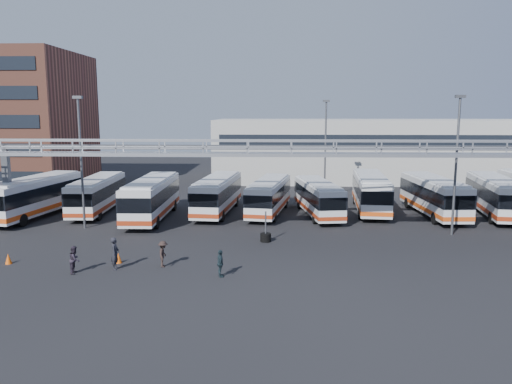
{
  "coord_description": "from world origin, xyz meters",
  "views": [
    {
      "loc": [
        -1.01,
        -29.53,
        9.02
      ],
      "look_at": [
        -2.48,
        6.0,
        3.29
      ],
      "focal_mm": 35.0,
      "sensor_mm": 36.0,
      "label": 1
    }
  ],
  "objects_px": {
    "bus_3": "(217,193)",
    "bus_6": "(371,191)",
    "pedestrian_a": "(115,253)",
    "bus_0": "(36,195)",
    "light_pole_back": "(325,144)",
    "bus_1": "(97,193)",
    "light_pole_left": "(81,155)",
    "bus_5": "(318,197)",
    "light_pole_mid": "(456,158)",
    "pedestrian_b": "(75,259)",
    "pedestrian_c": "(163,254)",
    "tire_stack": "(266,237)",
    "bus_8": "(495,195)",
    "bus_4": "(269,195)",
    "pedestrian_d": "(220,263)",
    "bus_7": "(434,195)",
    "cone_left": "(8,259)",
    "bus_2": "(152,197)",
    "cone_right": "(118,258)"
  },
  "relations": [
    {
      "from": "bus_3",
      "to": "bus_6",
      "type": "bearing_deg",
      "value": 11.04
    },
    {
      "from": "pedestrian_a",
      "to": "bus_0",
      "type": "bearing_deg",
      "value": 35.52
    },
    {
      "from": "light_pole_back",
      "to": "bus_1",
      "type": "distance_m",
      "value": 22.89
    },
    {
      "from": "light_pole_left",
      "to": "bus_5",
      "type": "relative_size",
      "value": 1.0
    },
    {
      "from": "light_pole_mid",
      "to": "bus_1",
      "type": "xyz_separation_m",
      "value": [
        -29.12,
        7.11,
        -3.96
      ]
    },
    {
      "from": "pedestrian_b",
      "to": "pedestrian_c",
      "type": "relative_size",
      "value": 1.01
    },
    {
      "from": "light_pole_back",
      "to": "tire_stack",
      "type": "relative_size",
      "value": 4.73
    },
    {
      "from": "bus_0",
      "to": "bus_8",
      "type": "relative_size",
      "value": 1.03
    },
    {
      "from": "bus_5",
      "to": "bus_4",
      "type": "bearing_deg",
      "value": 163.49
    },
    {
      "from": "bus_8",
      "to": "pedestrian_d",
      "type": "height_order",
      "value": "bus_8"
    },
    {
      "from": "light_pole_left",
      "to": "bus_0",
      "type": "xyz_separation_m",
      "value": [
        -5.78,
        4.03,
        -3.81
      ]
    },
    {
      "from": "bus_8",
      "to": "pedestrian_b",
      "type": "height_order",
      "value": "bus_8"
    },
    {
      "from": "bus_4",
      "to": "pedestrian_d",
      "type": "distance_m",
      "value": 17.52
    },
    {
      "from": "bus_0",
      "to": "pedestrian_c",
      "type": "relative_size",
      "value": 7.49
    },
    {
      "from": "light_pole_mid",
      "to": "pedestrian_c",
      "type": "height_order",
      "value": "light_pole_mid"
    },
    {
      "from": "light_pole_mid",
      "to": "bus_6",
      "type": "height_order",
      "value": "light_pole_mid"
    },
    {
      "from": "light_pole_left",
      "to": "bus_4",
      "type": "distance_m",
      "value": 16.12
    },
    {
      "from": "light_pole_back",
      "to": "bus_6",
      "type": "xyz_separation_m",
      "value": [
        3.57,
        -6.33,
        -3.86
      ]
    },
    {
      "from": "bus_6",
      "to": "pedestrian_c",
      "type": "relative_size",
      "value": 7.27
    },
    {
      "from": "bus_7",
      "to": "light_pole_back",
      "type": "bearing_deg",
      "value": 134.33
    },
    {
      "from": "light_pole_back",
      "to": "bus_4",
      "type": "distance_m",
      "value": 10.47
    },
    {
      "from": "pedestrian_d",
      "to": "tire_stack",
      "type": "bearing_deg",
      "value": -31.69
    },
    {
      "from": "light_pole_back",
      "to": "pedestrian_b",
      "type": "relative_size",
      "value": 6.52
    },
    {
      "from": "pedestrian_a",
      "to": "bus_8",
      "type": "bearing_deg",
      "value": -63.92
    },
    {
      "from": "light_pole_mid",
      "to": "bus_4",
      "type": "relative_size",
      "value": 0.98
    },
    {
      "from": "tire_stack",
      "to": "bus_0",
      "type": "bearing_deg",
      "value": 159.4
    },
    {
      "from": "bus_3",
      "to": "bus_5",
      "type": "xyz_separation_m",
      "value": [
        8.93,
        -0.75,
        -0.13
      ]
    },
    {
      "from": "bus_4",
      "to": "bus_6",
      "type": "bearing_deg",
      "value": 18.85
    },
    {
      "from": "pedestrian_b",
      "to": "cone_left",
      "type": "bearing_deg",
      "value": 69.04
    },
    {
      "from": "bus_0",
      "to": "pedestrian_b",
      "type": "height_order",
      "value": "bus_0"
    },
    {
      "from": "light_pole_mid",
      "to": "bus_5",
      "type": "bearing_deg",
      "value": 144.92
    },
    {
      "from": "bus_3",
      "to": "bus_8",
      "type": "distance_m",
      "value": 24.37
    },
    {
      "from": "bus_0",
      "to": "cone_left",
      "type": "height_order",
      "value": "bus_0"
    },
    {
      "from": "cone_left",
      "to": "bus_4",
      "type": "bearing_deg",
      "value": 45.1
    },
    {
      "from": "bus_0",
      "to": "pedestrian_d",
      "type": "height_order",
      "value": "bus_0"
    },
    {
      "from": "bus_0",
      "to": "bus_2",
      "type": "distance_m",
      "value": 10.24
    },
    {
      "from": "light_pole_left",
      "to": "tire_stack",
      "type": "height_order",
      "value": "light_pole_left"
    },
    {
      "from": "bus_3",
      "to": "bus_8",
      "type": "bearing_deg",
      "value": 5.0
    },
    {
      "from": "bus_7",
      "to": "bus_0",
      "type": "bearing_deg",
      "value": 179.94
    },
    {
      "from": "bus_0",
      "to": "light_pole_mid",
      "type": "bearing_deg",
      "value": -0.63
    },
    {
      "from": "light_pole_left",
      "to": "tire_stack",
      "type": "bearing_deg",
      "value": -13.79
    },
    {
      "from": "bus_8",
      "to": "pedestrian_c",
      "type": "height_order",
      "value": "bus_8"
    },
    {
      "from": "bus_5",
      "to": "pedestrian_a",
      "type": "height_order",
      "value": "bus_5"
    },
    {
      "from": "pedestrian_a",
      "to": "pedestrian_b",
      "type": "relative_size",
      "value": 1.21
    },
    {
      "from": "light_pole_back",
      "to": "bus_8",
      "type": "bearing_deg",
      "value": -29.19
    },
    {
      "from": "bus_5",
      "to": "bus_7",
      "type": "xyz_separation_m",
      "value": [
        10.1,
        0.49,
        0.17
      ]
    },
    {
      "from": "light_pole_mid",
      "to": "bus_5",
      "type": "xyz_separation_m",
      "value": [
        -9.35,
        6.57,
        -4.05
      ]
    },
    {
      "from": "bus_0",
      "to": "pedestrian_d",
      "type": "bearing_deg",
      "value": -32.82
    },
    {
      "from": "bus_0",
      "to": "cone_right",
      "type": "xyz_separation_m",
      "value": [
        11.28,
        -12.9,
        -1.6
      ]
    },
    {
      "from": "light_pole_left",
      "to": "light_pole_mid",
      "type": "relative_size",
      "value": 1.0
    }
  ]
}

